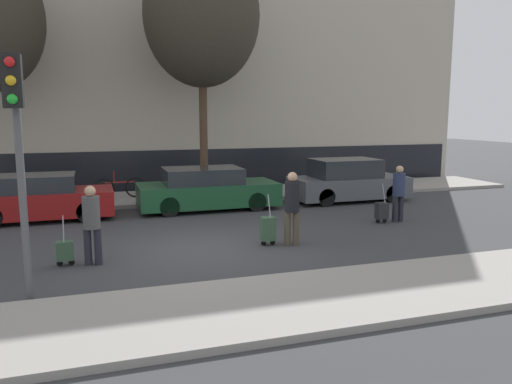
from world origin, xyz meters
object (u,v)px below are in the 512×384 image
object	(u,v)px
parked_car_2	(348,181)
trolley_center	(268,229)
traffic_light	(17,130)
pedestrian_center	(292,204)
bare_tree_near_crossing	(202,16)
pedestrian_left	(92,220)
pedestrian_right	(399,190)
trolley_left	(65,251)
trolley_right	(382,211)
parked_car_0	(41,199)
parked_bicycle	(120,188)
parked_car_1	(207,190)

from	to	relation	value
parked_car_2	trolley_center	xyz separation A→B (m)	(-4.68, -4.83, -0.29)
parked_car_2	traffic_light	world-z (taller)	traffic_light
pedestrian_center	bare_tree_near_crossing	xyz separation A→B (m)	(-0.55, 6.93, 5.35)
pedestrian_left	pedestrian_right	distance (m)	8.41
pedestrian_right	traffic_light	distance (m)	10.08
trolley_left	pedestrian_center	bearing A→B (deg)	0.52
parked_car_2	trolley_right	xyz separation A→B (m)	(-0.85, -3.56, -0.34)
parked_car_0	pedestrian_right	xyz separation A→B (m)	(9.64, -3.39, 0.28)
pedestrian_left	parked_bicycle	xyz separation A→B (m)	(0.93, 7.44, -0.43)
pedestrian_left	parked_bicycle	bearing A→B (deg)	94.22
parked_bicycle	parked_car_2	bearing A→B (deg)	-16.73
pedestrian_right	bare_tree_near_crossing	distance (m)	8.87
trolley_left	pedestrian_left	bearing A→B (deg)	-11.30
pedestrian_center	parked_bicycle	bearing A→B (deg)	133.04
trolley_right	parked_bicycle	distance (m)	8.95
pedestrian_left	parked_bicycle	size ratio (longest dim) A/B	0.92
parked_car_1	bare_tree_near_crossing	xyz separation A→B (m)	(0.35, 1.94, 5.70)
parked_car_1	pedestrian_left	world-z (taller)	pedestrian_left
parked_car_2	parked_car_1	bearing A→B (deg)	-179.92
pedestrian_left	traffic_light	world-z (taller)	traffic_light
parked_car_1	trolley_center	bearing A→B (deg)	-85.59
pedestrian_center	parked_car_1	bearing A→B (deg)	117.80
parked_car_0	parked_car_1	distance (m)	4.89
trolley_left	parked_car_0	bearing A→B (deg)	99.84
pedestrian_right	pedestrian_left	bearing A→B (deg)	-172.18
trolley_center	parked_bicycle	world-z (taller)	trolley_center
trolley_left	traffic_light	size ratio (longest dim) A/B	0.27
pedestrian_left	pedestrian_center	bearing A→B (deg)	13.37
trolley_center	traffic_light	distance (m)	5.87
pedestrian_left	traffic_light	size ratio (longest dim) A/B	0.42
parked_car_0	pedestrian_right	bearing A→B (deg)	-19.36
pedestrian_right	traffic_light	world-z (taller)	traffic_light
parked_bicycle	bare_tree_near_crossing	size ratio (longest dim) A/B	0.20
parked_car_0	trolley_right	world-z (taller)	parked_car_0
trolley_center	trolley_right	bearing A→B (deg)	18.37
trolley_left	pedestrian_right	size ratio (longest dim) A/B	0.65
trolley_left	traffic_light	bearing A→B (deg)	-103.01
parked_car_0	bare_tree_near_crossing	size ratio (longest dim) A/B	0.45
bare_tree_near_crossing	traffic_light	bearing A→B (deg)	-118.40
trolley_right	bare_tree_near_crossing	distance (m)	8.99
trolley_left	pedestrian_right	world-z (taller)	pedestrian_right
parked_car_1	pedestrian_right	xyz separation A→B (m)	(4.75, -3.52, 0.27)
parked_car_2	trolley_left	xyz separation A→B (m)	(-9.09, -5.04, -0.37)
pedestrian_right	parked_bicycle	bearing A→B (deg)	138.21
trolley_center	parked_car_0	bearing A→B (deg)	138.28
trolley_center	parked_bicycle	size ratio (longest dim) A/B	0.68
pedestrian_left	traffic_light	distance (m)	2.84
parked_car_1	trolley_right	bearing A→B (deg)	-40.22
pedestrian_center	trolley_right	world-z (taller)	pedestrian_center
traffic_light	bare_tree_near_crossing	world-z (taller)	bare_tree_near_crossing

